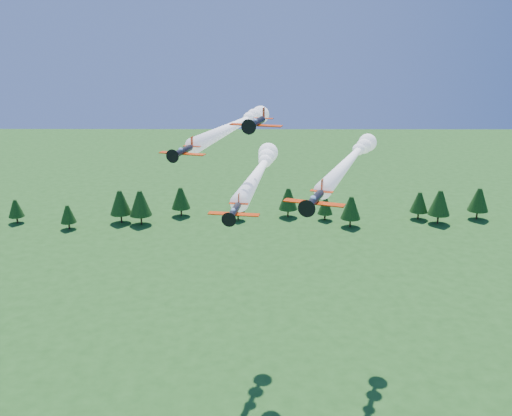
{
  "coord_description": "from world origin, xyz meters",
  "views": [
    {
      "loc": [
        1.35,
        -77.92,
        65.05
      ],
      "look_at": [
        0.98,
        0.0,
        40.24
      ],
      "focal_mm": 40.0,
      "sensor_mm": 36.0,
      "label": 1
    }
  ],
  "objects_px": {
    "plane_lead": "(260,169)",
    "plane_left": "(237,124)",
    "plane_slot": "(257,122)",
    "plane_right": "(351,158)"
  },
  "relations": [
    {
      "from": "plane_slot",
      "to": "plane_right",
      "type": "bearing_deg",
      "value": 60.13
    },
    {
      "from": "plane_lead",
      "to": "plane_slot",
      "type": "bearing_deg",
      "value": -85.2
    },
    {
      "from": "plane_lead",
      "to": "plane_left",
      "type": "relative_size",
      "value": 0.94
    },
    {
      "from": "plane_right",
      "to": "plane_slot",
      "type": "xyz_separation_m",
      "value": [
        -17.06,
        -16.63,
        9.1
      ]
    },
    {
      "from": "plane_right",
      "to": "plane_slot",
      "type": "height_order",
      "value": "plane_slot"
    },
    {
      "from": "plane_right",
      "to": "plane_slot",
      "type": "distance_m",
      "value": 25.51
    },
    {
      "from": "plane_lead",
      "to": "plane_slot",
      "type": "xyz_separation_m",
      "value": [
        -0.6,
        -9.13,
        9.33
      ]
    },
    {
      "from": "plane_lead",
      "to": "plane_left",
      "type": "bearing_deg",
      "value": 117.08
    },
    {
      "from": "plane_left",
      "to": "plane_right",
      "type": "xyz_separation_m",
      "value": [
        20.72,
        -5.26,
        -5.28
      ]
    },
    {
      "from": "plane_lead",
      "to": "plane_slot",
      "type": "relative_size",
      "value": 4.63
    }
  ]
}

